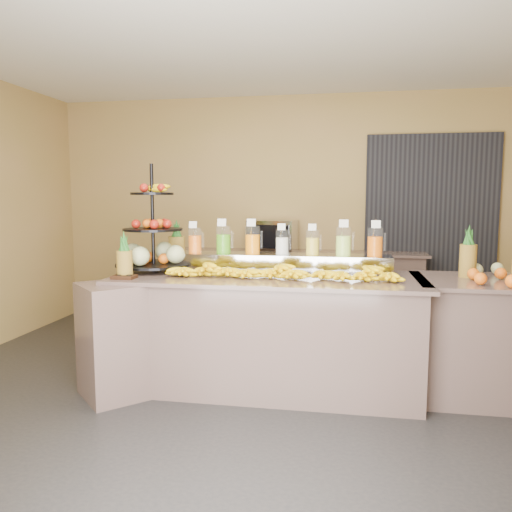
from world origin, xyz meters
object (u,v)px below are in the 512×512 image
(oven_warmer, at_px, (273,235))
(condiment_caddy, at_px, (124,277))
(right_fruit_pile, at_px, (495,270))
(pitcher_tray, at_px, (282,263))
(fruit_stand, at_px, (158,244))
(banana_heap, at_px, (284,271))

(oven_warmer, bearing_deg, condiment_caddy, -104.07)
(right_fruit_pile, distance_m, oven_warmer, 2.75)
(oven_warmer, bearing_deg, pitcher_tray, -72.62)
(pitcher_tray, bearing_deg, fruit_stand, -172.41)
(fruit_stand, relative_size, oven_warmer, 1.68)
(fruit_stand, bearing_deg, pitcher_tray, 8.08)
(right_fruit_pile, bearing_deg, fruit_stand, 178.24)
(condiment_caddy, distance_m, right_fruit_pile, 2.87)
(pitcher_tray, relative_size, oven_warmer, 3.36)
(right_fruit_pile, bearing_deg, banana_heap, -175.18)
(pitcher_tray, xyz_separation_m, banana_heap, (0.06, -0.36, -0.02))
(condiment_caddy, xyz_separation_m, right_fruit_pile, (2.84, 0.39, 0.07))
(pitcher_tray, distance_m, oven_warmer, 1.70)
(condiment_caddy, relative_size, oven_warmer, 0.32)
(banana_heap, distance_m, fruit_stand, 1.16)
(pitcher_tray, height_order, oven_warmer, oven_warmer)
(right_fruit_pile, bearing_deg, oven_warmer, 136.28)
(banana_heap, relative_size, condiment_caddy, 10.76)
(pitcher_tray, bearing_deg, oven_warmer, 100.87)
(pitcher_tray, distance_m, right_fruit_pile, 1.68)
(right_fruit_pile, bearing_deg, pitcher_tray, 172.24)
(fruit_stand, xyz_separation_m, right_fruit_pile, (2.73, -0.08, -0.15))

